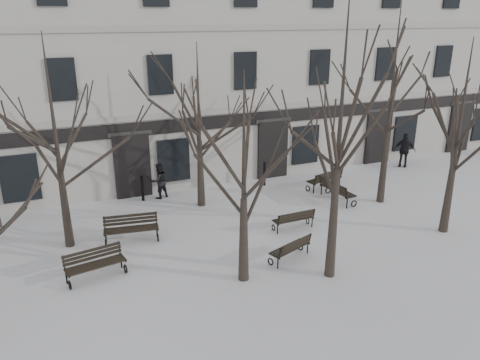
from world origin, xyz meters
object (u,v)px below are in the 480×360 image
tree_2 (341,110)px  bench_1 (291,248)px  bench_0 (95,263)px  bench_3 (131,228)px  tree_3 (461,116)px  bench_4 (325,179)px  bench_2 (294,219)px  tree_1 (244,156)px  bench_5 (336,190)px

tree_2 → bench_1: tree_2 is taller
bench_0 → tree_2: bearing=-32.2°
bench_1 → bench_3: 5.86m
tree_3 → bench_4: size_ratio=3.66×
tree_3 → bench_2: 7.01m
bench_4 → tree_2: bearing=44.6°
bench_4 → bench_1: bearing=34.5°
tree_1 → bench_0: size_ratio=3.37×
bench_2 → bench_3: bearing=-15.0°
tree_3 → bench_1: (-6.48, 0.30, -4.03)m
bench_5 → bench_4: bearing=-18.7°
bench_0 → bench_1: 6.37m
tree_3 → bench_0: bearing=172.4°
bench_5 → bench_3: bearing=88.3°
bench_3 → bench_2: bearing=-5.1°
bench_4 → tree_3: bearing=92.5°
tree_1 → bench_0: 5.85m
tree_1 → bench_1: tree_1 is taller
tree_3 → bench_1: bearing=177.3°
tree_1 → tree_2: 3.03m
tree_2 → bench_3: (-5.35, 4.85, -4.77)m
bench_5 → bench_1: bearing=127.2°
tree_2 → tree_1: bearing=162.0°
bench_3 → tree_2: bearing=-33.6°
tree_3 → bench_0: (-12.69, 1.70, -3.97)m
bench_2 → bench_5: bench_5 is taller
bench_0 → bench_5: bench_5 is taller
bench_3 → bench_5: bearing=11.2°
tree_1 → bench_4: (6.76, 5.89, -3.53)m
tree_1 → bench_0: (-4.25, 1.90, -3.54)m
bench_2 → tree_3: bearing=154.4°
tree_1 → bench_3: 5.98m
bench_0 → bench_1: size_ratio=1.14×
bench_1 → tree_1: bearing=-5.9°
bench_0 → bench_3: size_ratio=0.95×
tree_3 → bench_3: 12.44m
tree_3 → bench_4: (-1.67, 5.70, -3.96)m
bench_1 → bench_5: bench_5 is taller
tree_3 → bench_3: (-11.17, 3.80, -3.94)m
tree_3 → bench_3: tree_3 is taller
bench_1 → bench_2: bearing=-141.6°
tree_1 → tree_2: bearing=-18.0°
bench_0 → bench_2: size_ratio=1.18×
bench_2 → bench_5: 3.67m
bench_0 → bench_3: bearing=43.8°
tree_1 → tree_2: tree_2 is taller
tree_3 → bench_3: bearing=161.2°
bench_2 → bench_0: bearing=3.7°
bench_3 → bench_5: bench_3 is taller
tree_3 → bench_0: 13.40m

